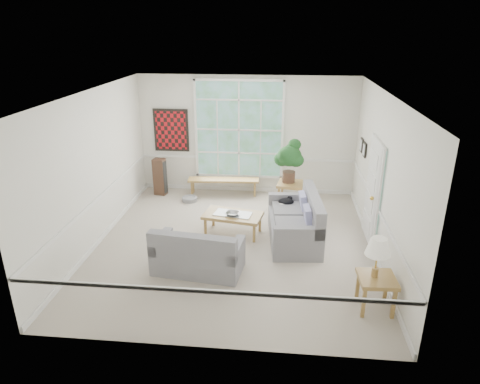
% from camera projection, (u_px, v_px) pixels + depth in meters
% --- Properties ---
extents(floor, '(5.50, 6.00, 0.01)m').
position_uv_depth(floor, '(234.00, 244.00, 8.64)').
color(floor, '#A89D8E').
rests_on(floor, ground).
extents(ceiling, '(5.50, 6.00, 0.02)m').
position_uv_depth(ceiling, '(233.00, 93.00, 7.54)').
color(ceiling, white).
rests_on(ceiling, ground).
extents(wall_back, '(5.50, 0.02, 3.00)m').
position_uv_depth(wall_back, '(247.00, 135.00, 10.87)').
color(wall_back, silver).
rests_on(wall_back, ground).
extents(wall_front, '(5.50, 0.02, 3.00)m').
position_uv_depth(wall_front, '(207.00, 252.00, 5.31)').
color(wall_front, silver).
rests_on(wall_front, ground).
extents(wall_left, '(0.02, 6.00, 3.00)m').
position_uv_depth(wall_left, '(94.00, 169.00, 8.34)').
color(wall_left, silver).
rests_on(wall_left, ground).
extents(wall_right, '(0.02, 6.00, 3.00)m').
position_uv_depth(wall_right, '(382.00, 178.00, 7.84)').
color(wall_right, silver).
rests_on(wall_right, ground).
extents(window_back, '(2.30, 0.08, 2.40)m').
position_uv_depth(window_back, '(239.00, 130.00, 10.80)').
color(window_back, white).
rests_on(window_back, wall_back).
extents(entry_door, '(0.08, 0.90, 2.10)m').
position_uv_depth(entry_door, '(371.00, 189.00, 8.56)').
color(entry_door, white).
rests_on(entry_door, floor).
extents(door_sidelight, '(0.08, 0.26, 1.90)m').
position_uv_depth(door_sidelight, '(378.00, 197.00, 7.94)').
color(door_sidelight, white).
rests_on(door_sidelight, wall_right).
extents(wall_art, '(0.90, 0.06, 1.10)m').
position_uv_depth(wall_art, '(171.00, 130.00, 10.97)').
color(wall_art, maroon).
rests_on(wall_art, wall_back).
extents(wall_frame_near, '(0.04, 0.26, 0.32)m').
position_uv_depth(wall_frame_near, '(364.00, 150.00, 9.45)').
color(wall_frame_near, black).
rests_on(wall_frame_near, wall_right).
extents(wall_frame_far, '(0.04, 0.26, 0.32)m').
position_uv_depth(wall_frame_far, '(361.00, 145.00, 9.82)').
color(wall_frame_far, black).
rests_on(wall_frame_far, wall_right).
extents(loveseat_right, '(1.10, 1.91, 0.99)m').
position_uv_depth(loveseat_right, '(294.00, 218.00, 8.62)').
color(loveseat_right, gray).
rests_on(loveseat_right, floor).
extents(loveseat_front, '(1.64, 0.99, 0.84)m').
position_uv_depth(loveseat_front, '(198.00, 249.00, 7.57)').
color(loveseat_front, gray).
rests_on(loveseat_front, floor).
extents(coffee_table, '(1.30, 0.86, 0.45)m').
position_uv_depth(coffee_table, '(233.00, 224.00, 8.99)').
color(coffee_table, '#9F793F').
rests_on(coffee_table, floor).
extents(pewter_bowl, '(0.41, 0.41, 0.08)m').
position_uv_depth(pewter_bowl, '(232.00, 213.00, 8.84)').
color(pewter_bowl, gray).
rests_on(pewter_bowl, coffee_table).
extents(window_bench, '(1.84, 0.48, 0.42)m').
position_uv_depth(window_bench, '(224.00, 187.00, 11.07)').
color(window_bench, '#9F793F').
rests_on(window_bench, floor).
extents(end_table, '(0.70, 0.70, 0.61)m').
position_uv_depth(end_table, '(290.00, 195.00, 10.30)').
color(end_table, '#9F793F').
rests_on(end_table, floor).
extents(houseplant, '(0.70, 0.70, 1.05)m').
position_uv_depth(houseplant, '(289.00, 161.00, 10.05)').
color(houseplant, '#1A481D').
rests_on(houseplant, end_table).
extents(side_table, '(0.58, 0.58, 0.56)m').
position_uv_depth(side_table, '(375.00, 293.00, 6.57)').
color(side_table, '#9F793F').
rests_on(side_table, floor).
extents(table_lamp, '(0.38, 0.38, 0.64)m').
position_uv_depth(table_lamp, '(377.00, 258.00, 6.38)').
color(table_lamp, white).
rests_on(table_lamp, side_table).
extents(pet_bed, '(0.48, 0.48, 0.12)m').
position_uv_depth(pet_bed, '(190.00, 199.00, 10.71)').
color(pet_bed, gray).
rests_on(pet_bed, floor).
extents(floor_speaker, '(0.34, 0.28, 0.95)m').
position_uv_depth(floor_speaker, '(160.00, 177.00, 11.00)').
color(floor_speaker, '#442C1F').
rests_on(floor_speaker, floor).
extents(cat, '(0.39, 0.33, 0.16)m').
position_uv_depth(cat, '(286.00, 201.00, 9.19)').
color(cat, black).
rests_on(cat, loveseat_right).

